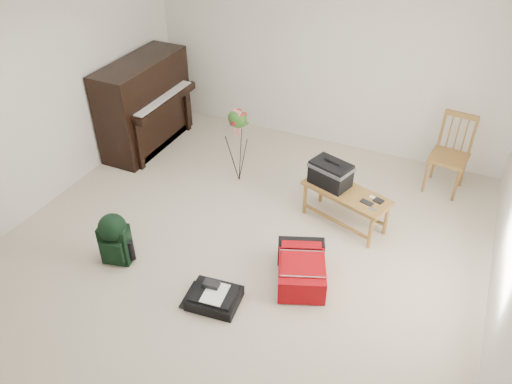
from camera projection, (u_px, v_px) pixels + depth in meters
The scene contains 11 objects.
floor at pixel (235, 255), 5.34m from camera, with size 5.00×5.50×0.01m, color beige.
ceiling at pixel (228, 18), 3.88m from camera, with size 5.00×5.50×0.01m, color white.
wall_back at pixel (326, 57), 6.63m from camera, with size 5.00×0.04×2.50m, color beige.
wall_left at pixel (29, 105), 5.46m from camera, with size 0.04×5.50×2.50m, color beige.
piano at pixel (145, 106), 6.91m from camera, with size 0.71×1.50×1.25m.
bench at pixel (334, 182), 5.51m from camera, with size 1.07×0.69×0.76m.
dining_chair at pixel (450, 155), 6.08m from camera, with size 0.47×0.47×0.99m.
red_suitcase at pixel (303, 266), 4.98m from camera, with size 0.67×0.82×0.29m.
black_duffel at pixel (214, 297), 4.76m from camera, with size 0.52×0.43×0.20m.
green_backpack at pixel (114, 237), 5.08m from camera, with size 0.33×0.31×0.59m.
flower_stand at pixel (238, 147), 6.21m from camera, with size 0.41×0.41×1.03m.
Camera 1 is at (1.85, -3.48, 3.66)m, focal length 35.00 mm.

